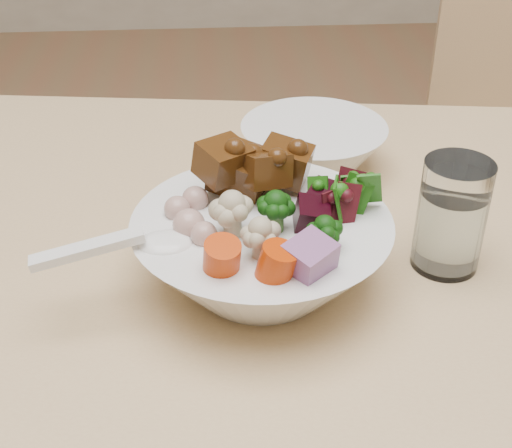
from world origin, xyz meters
name	(u,v)px	position (x,y,z in m)	size (l,w,h in m)	color
food_bowl	(263,246)	(-0.04, 0.03, 0.75)	(0.23, 0.23, 0.12)	white
soup_spoon	(146,246)	(-0.14, 0.00, 0.78)	(0.14, 0.05, 0.03)	white
water_glass	(451,220)	(0.13, 0.04, 0.76)	(0.06, 0.06, 0.11)	white
side_bowl	(313,148)	(0.03, 0.24, 0.74)	(0.17, 0.17, 0.06)	white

